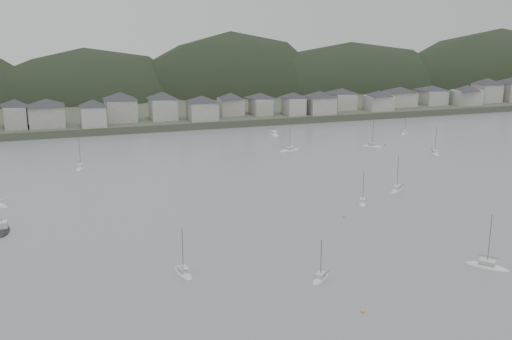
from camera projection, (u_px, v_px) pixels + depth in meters
name	position (u px, v px, depth m)	size (l,w,h in m)	color
ground	(402.00, 312.00, 101.13)	(900.00, 900.00, 0.00)	slate
far_shore_land	(140.00, 92.00, 372.03)	(900.00, 250.00, 3.00)	#383D2D
forested_ridge	(156.00, 120.00, 353.11)	(851.55, 103.94, 102.57)	black
waterfront_town	(286.00, 101.00, 283.16)	(451.48, 28.46, 12.92)	gray
moored_fleet	(217.00, 197.00, 164.27)	(264.29, 165.74, 13.18)	silver
motor_launch_far	(2.00, 230.00, 138.43)	(3.45, 8.59, 4.01)	black
mooring_buoys	(350.00, 214.00, 150.46)	(155.18, 116.90, 0.70)	#CC8E44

